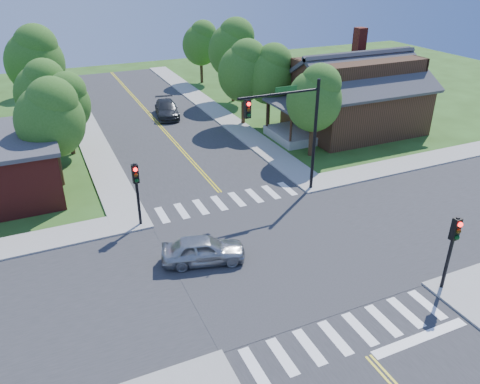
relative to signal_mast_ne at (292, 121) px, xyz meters
name	(u,v)px	position (x,y,z in m)	size (l,w,h in m)	color
ground	(275,254)	(-3.91, -5.59, -4.85)	(100.00, 100.00, 0.00)	#2E4E18
road_ns	(275,254)	(-3.91, -5.59, -4.83)	(10.00, 90.00, 0.04)	#2D2D30
road_ew	(275,254)	(-3.91, -5.59, -4.83)	(90.00, 10.00, 0.04)	#2D2D30
intersection_patch	(275,254)	(-3.91, -5.59, -4.85)	(10.20, 10.20, 0.06)	#2D2D30
sidewalk_ne	(347,122)	(11.90, 10.23, -4.78)	(40.00, 40.00, 0.14)	#9E9B93
crosswalk_north	(228,201)	(-3.91, 0.61, -4.80)	(8.85, 2.00, 0.01)	white
crosswalk_south	(348,333)	(-3.91, -11.79, -4.80)	(8.85, 2.00, 0.01)	white
centerline	(275,253)	(-3.91, -5.59, -4.80)	(0.30, 90.00, 0.01)	yellow
stop_bar	(420,339)	(-1.41, -13.19, -4.85)	(4.60, 0.45, 0.09)	white
signal_mast_ne	(292,121)	(0.00, 0.00, 0.00)	(5.30, 0.42, 7.20)	black
signal_pole_se	(453,240)	(1.69, -11.21, -2.19)	(0.34, 0.42, 3.80)	black
signal_pole_nw	(136,183)	(-9.51, -0.01, -2.19)	(0.34, 0.42, 3.80)	black
house_ne	(355,91)	(11.19, 8.65, -1.52)	(13.05, 8.80, 7.11)	#301F11
tree_e_a	(316,97)	(4.81, 4.92, -0.32)	(4.07, 3.87, 6.92)	#382314
tree_e_b	(270,73)	(4.98, 12.33, -0.14)	(4.23, 4.02, 7.20)	#382314
tree_e_c	(234,47)	(5.32, 20.85, 0.60)	(4.90, 4.65, 8.33)	#382314
tree_e_d	(201,42)	(5.06, 29.60, -0.19)	(4.19, 3.98, 7.11)	#382314
tree_w_a	(51,116)	(-12.95, 7.31, -0.13)	(4.24, 4.03, 7.21)	#382314
tree_w_b	(43,91)	(-12.95, 14.70, -0.29)	(4.09, 3.89, 6.96)	#382314
tree_w_c	(35,59)	(-12.94, 22.03, 0.74)	(5.02, 4.77, 8.53)	#382314
tree_w_d	(38,58)	(-12.48, 31.81, -1.00)	(3.47, 3.29, 5.89)	#382314
tree_house	(244,69)	(3.16, 13.61, 0.05)	(4.40, 4.18, 7.48)	#382314
tree_bldg	(66,101)	(-11.63, 12.64, -0.73)	(3.70, 3.51, 6.29)	#382314
car_silver	(203,250)	(-7.49, -4.74, -4.15)	(4.40, 2.68, 1.40)	#ABAFB2
car_dgrey	(167,109)	(-2.53, 18.61, -4.14)	(2.81, 5.16, 1.42)	#2C2E31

